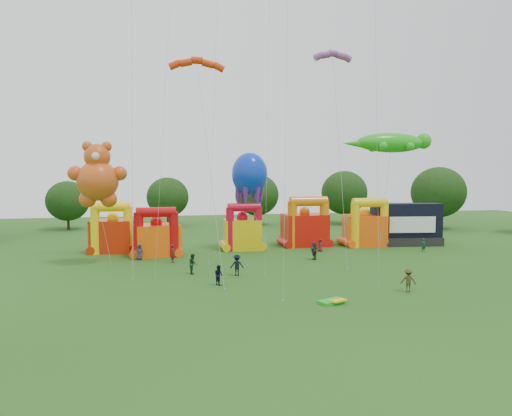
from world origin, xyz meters
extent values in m
plane|color=#1D4F16|center=(0.00, 0.00, 0.00)|extent=(160.00, 160.00, 0.00)
cylinder|color=#352314|center=(37.92, 43.76, 1.86)|extent=(0.44, 0.44, 3.72)
ellipsoid|color=#183610|center=(37.92, 43.76, 6.41)|extent=(9.30, 9.30, 8.89)
cylinder|color=#352314|center=(24.89, 54.49, 1.75)|extent=(0.44, 0.44, 3.51)
ellipsoid|color=#183610|center=(24.89, 54.49, 6.04)|extent=(8.77, 8.78, 8.39)
cylinder|color=#352314|center=(8.10, 56.33, 1.65)|extent=(0.44, 0.44, 3.30)
ellipsoid|color=#183610|center=(8.10, 56.33, 5.68)|extent=(8.25, 8.25, 7.88)
cylinder|color=#352314|center=(-8.38, 58.30, 1.55)|extent=(0.44, 0.44, 3.09)
ellipsoid|color=#183610|center=(-8.38, 58.30, 5.32)|extent=(7.73, 7.72, 7.38)
cylinder|color=#352314|center=(-25.30, 55.40, 1.44)|extent=(0.44, 0.44, 2.88)
ellipsoid|color=#183610|center=(-25.30, 55.40, 4.96)|extent=(7.20, 7.20, 6.88)
cube|color=red|center=(-15.41, 29.68, 1.95)|extent=(5.40, 4.61, 3.90)
cylinder|color=#FFF80D|center=(-17.28, 28.29, 2.79)|extent=(1.06, 1.06, 5.57)
cylinder|color=#FFF80D|center=(-13.53, 28.29, 2.79)|extent=(1.06, 1.06, 5.57)
cylinder|color=#FFF80D|center=(-15.41, 28.29, 5.57)|extent=(4.28, 1.11, 1.11)
sphere|color=#FFF80D|center=(-15.41, 29.68, 4.20)|extent=(1.40, 1.40, 1.40)
cube|color=#FF5B0D|center=(-10.22, 26.09, 1.80)|extent=(5.66, 4.89, 3.61)
cylinder|color=red|center=(-12.16, 24.65, 2.58)|extent=(1.09, 1.09, 5.15)
cylinder|color=red|center=(-8.29, 24.65, 2.58)|extent=(1.09, 1.09, 5.15)
cylinder|color=red|center=(-10.22, 24.65, 5.15)|extent=(4.41, 1.14, 1.14)
sphere|color=red|center=(-10.22, 26.09, 3.91)|extent=(1.40, 1.40, 1.40)
cube|color=#DFB90B|center=(0.30, 28.43, 1.89)|extent=(4.69, 3.84, 3.78)
cylinder|color=red|center=(-1.46, 27.13, 2.70)|extent=(0.99, 0.99, 5.40)
cylinder|color=red|center=(2.05, 27.13, 2.70)|extent=(0.99, 0.99, 5.40)
cylinder|color=red|center=(0.30, 27.13, 5.40)|extent=(4.00, 1.04, 1.04)
sphere|color=red|center=(0.30, 28.43, 4.08)|extent=(1.40, 1.40, 1.40)
cube|color=red|center=(8.94, 29.84, 2.09)|extent=(5.58, 4.49, 4.18)
cylinder|color=orange|center=(6.78, 28.24, 2.99)|extent=(1.22, 1.22, 5.97)
cylinder|color=orange|center=(11.09, 28.24, 2.99)|extent=(1.22, 1.22, 5.97)
cylinder|color=orange|center=(8.94, 28.24, 5.97)|extent=(4.92, 1.28, 1.28)
sphere|color=orange|center=(8.94, 29.84, 4.48)|extent=(1.40, 1.40, 1.40)
cube|color=#F8550D|center=(16.73, 28.25, 2.03)|extent=(5.90, 5.10, 4.06)
cylinder|color=yellow|center=(14.71, 26.75, 2.90)|extent=(1.14, 1.14, 5.80)
cylinder|color=yellow|center=(18.75, 26.75, 2.90)|extent=(1.14, 1.14, 5.80)
cylinder|color=yellow|center=(16.73, 26.75, 5.80)|extent=(4.61, 1.20, 1.20)
sphere|color=yellow|center=(16.73, 28.25, 4.36)|extent=(1.40, 1.40, 1.40)
cube|color=black|center=(22.42, 27.47, 0.55)|extent=(9.28, 4.43, 1.10)
cube|color=black|center=(22.42, 27.67, 3.34)|extent=(9.23, 3.99, 4.47)
cube|color=white|center=(22.42, 25.96, 2.89)|extent=(6.13, 0.84, 2.10)
cylinder|color=black|center=(18.84, 26.13, 0.40)|extent=(0.30, 0.90, 0.90)
cylinder|color=black|center=(26.00, 26.13, 0.40)|extent=(0.30, 0.90, 0.90)
sphere|color=#CD4D16|center=(-15.97, 21.41, 8.73)|extent=(4.15, 4.15, 4.15)
sphere|color=#CD4D16|center=(-15.97, 21.41, 11.18)|extent=(2.64, 2.64, 2.64)
sphere|color=#CD4D16|center=(-16.92, 21.41, 12.22)|extent=(1.04, 1.04, 1.04)
sphere|color=#CD4D16|center=(-15.03, 21.41, 12.22)|extent=(1.04, 1.04, 1.04)
sphere|color=#CD4D16|center=(-18.14, 21.41, 9.49)|extent=(1.51, 1.51, 1.51)
sphere|color=#CD4D16|center=(-13.80, 21.41, 9.49)|extent=(1.51, 1.51, 1.51)
sphere|color=#CD4D16|center=(-17.01, 21.41, 6.85)|extent=(1.70, 1.70, 1.70)
sphere|color=#CD4D16|center=(-14.94, 21.41, 6.85)|extent=(1.70, 1.70, 1.70)
sphere|color=white|center=(-15.97, 20.13, 11.18)|extent=(0.75, 0.75, 0.75)
ellipsoid|color=green|center=(19.99, 27.62, 13.58)|extent=(9.65, 3.02, 2.56)
sphere|color=green|center=(24.71, 27.62, 13.86)|extent=(2.07, 2.07, 2.07)
cone|color=green|center=(15.09, 27.62, 13.39)|extent=(3.77, 1.51, 1.51)
sphere|color=green|center=(21.88, 29.13, 13.01)|extent=(1.13, 1.13, 1.13)
sphere|color=green|center=(21.88, 26.11, 13.01)|extent=(1.13, 1.13, 1.13)
sphere|color=green|center=(18.11, 29.13, 13.01)|extent=(1.13, 1.13, 1.13)
sphere|color=green|center=(18.11, 26.11, 13.01)|extent=(1.13, 1.13, 1.13)
ellipsoid|color=#0C32BE|center=(1.19, 28.15, 9.45)|extent=(4.47, 4.47, 5.36)
cone|color=#591E8C|center=(2.64, 28.15, 7.00)|extent=(1.01, 1.01, 3.58)
cone|color=#591E8C|center=(1.92, 29.41, 7.00)|extent=(1.01, 1.01, 3.58)
cone|color=#591E8C|center=(0.46, 29.41, 7.00)|extent=(1.01, 1.01, 3.58)
cone|color=#591E8C|center=(-0.26, 28.15, 7.00)|extent=(1.01, 1.01, 3.58)
cone|color=#591E8C|center=(0.46, 26.89, 7.00)|extent=(1.01, 1.01, 3.58)
cone|color=#591E8C|center=(1.92, 26.89, 7.00)|extent=(1.01, 1.01, 3.58)
cube|color=green|center=(2.34, 3.02, 0.12)|extent=(2.23, 1.71, 0.24)
cube|color=yellow|center=(2.74, 2.72, 0.26)|extent=(1.34, 1.03, 0.10)
imported|color=#2B3048|center=(-12.07, 23.49, 0.88)|extent=(0.97, 0.75, 1.75)
imported|color=#551A18|center=(-8.49, 21.15, 0.99)|extent=(0.57, 0.78, 1.98)
imported|color=#173B21|center=(-6.81, 15.16, 0.96)|extent=(0.80, 0.99, 1.91)
imported|color=black|center=(-2.88, 13.51, 0.98)|extent=(1.32, 0.83, 1.97)
imported|color=#3A3117|center=(6.85, 19.71, 0.91)|extent=(1.16, 0.88, 1.83)
imported|color=#25293E|center=(6.79, 19.78, 0.95)|extent=(0.85, 1.84, 1.91)
imported|color=#5B1A20|center=(9.33, 24.74, 0.77)|extent=(0.80, 0.57, 1.54)
imported|color=#173A23|center=(21.57, 21.97, 0.82)|extent=(0.69, 0.55, 1.64)
imported|color=black|center=(-4.99, 10.25, 0.85)|extent=(0.96, 1.04, 1.71)
imported|color=#3F3919|center=(9.48, 4.82, 0.93)|extent=(1.38, 1.11, 1.87)
camera|label=1|loc=(-9.73, -27.64, 9.20)|focal=32.00mm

